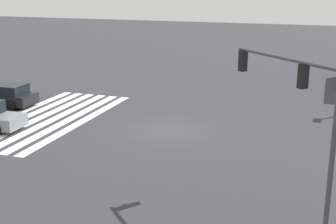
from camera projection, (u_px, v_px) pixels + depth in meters
The scene contains 4 objects.
ground_plane at pixel (168, 130), 26.64m from camera, with size 142.78×142.78×0.00m, color #333338.
crosswalk_markings at pixel (49, 117), 29.11m from camera, with size 12.73×5.35×0.01m.
traffic_signal_mast at pixel (300, 101), 16.40m from camera, with size 4.04×4.04×5.75m.
car_3 at pixel (3, 95), 31.75m from camera, with size 2.23×4.71×1.51m.
Camera 1 is at (23.99, 8.26, 8.20)m, focal length 50.00 mm.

